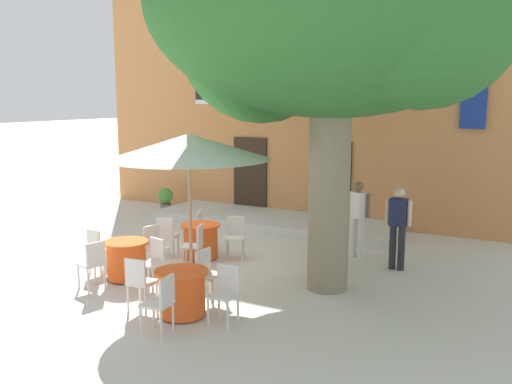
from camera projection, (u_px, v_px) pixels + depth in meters
ground_plane at (202, 264)px, 11.94m from camera, size 120.00×120.00×0.00m
building_facade at (318, 88)px, 17.51m from camera, size 13.00×5.09×7.50m
entrance_step_platform at (273, 221)px, 15.48m from camera, size 6.76×2.13×0.25m
plane_tree at (329, 9)px, 9.67m from camera, size 6.88×6.04×7.14m
cafe_table_near_tree at (201, 241)px, 12.28m from camera, size 0.86×0.86×0.76m
cafe_chair_near_tree_0 at (204, 227)px, 13.00m from camera, size 0.52×0.52×0.91m
cafe_chair_near_tree_1 at (167, 234)px, 12.33m from camera, size 0.50×0.50×0.91m
cafe_chair_near_tree_2 at (195, 244)px, 11.51m from camera, size 0.51×0.51×0.91m
cafe_chair_near_tree_3 at (235, 234)px, 12.29m from camera, size 0.53×0.53×0.91m
cafe_table_middle at (182, 293)px, 9.02m from camera, size 0.86×0.86×0.76m
cafe_chair_middle_0 at (208, 272)px, 9.65m from camera, size 0.44×0.44×0.91m
cafe_chair_middle_1 at (139, 280)px, 9.21m from camera, size 0.44×0.44×0.91m
cafe_chair_middle_2 at (161, 301)px, 8.28m from camera, size 0.45×0.45×0.91m
cafe_chair_middle_3 at (225, 290)px, 8.75m from camera, size 0.42×0.42×0.91m
cafe_table_front at (126, 260)px, 10.85m from camera, size 0.86×0.86×0.76m
cafe_chair_front_0 at (98, 247)px, 11.22m from camera, size 0.45×0.45×0.91m
cafe_chair_front_1 at (93, 262)px, 10.24m from camera, size 0.49×0.49×0.91m
cafe_chair_front_2 at (153, 260)px, 10.38m from camera, size 0.48×0.48×0.91m
cafe_chair_front_3 at (155, 245)px, 11.43m from camera, size 0.48×0.48×0.91m
cafe_umbrella at (189, 147)px, 9.92m from camera, size 2.90×2.90×2.85m
ground_planter_left at (166, 199)px, 17.27m from camera, size 0.45×0.45×0.74m
pedestrian_near_entrance at (358, 215)px, 12.29m from camera, size 0.53×0.36×1.68m
pedestrian_mid_plaza at (398, 223)px, 11.38m from camera, size 0.53×0.22×1.70m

